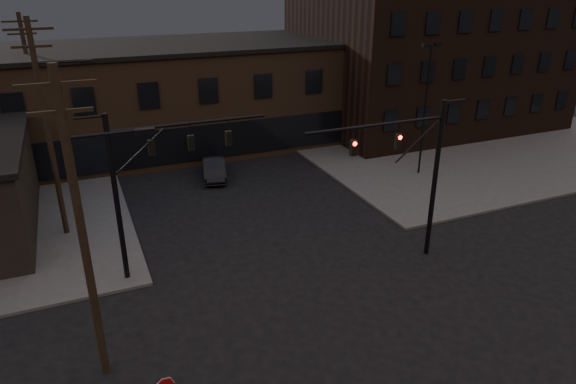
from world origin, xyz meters
The scene contains 14 objects.
ground centered at (0.00, 0.00, 0.00)m, with size 140.00×140.00×0.00m, color black.
sidewalk_ne centered at (22.00, 22.00, 0.07)m, with size 30.00×30.00×0.15m, color #474744.
building_row centered at (0.00, 28.00, 4.00)m, with size 40.00×12.00×8.00m, color #4D3929.
building_right centered at (22.00, 26.00, 7.00)m, with size 22.00×16.00×14.00m, color black.
traffic_signal_near centered at (5.36, 4.50, 4.93)m, with size 7.12×0.24×8.00m.
traffic_signal_far centered at (-6.72, 8.00, 5.01)m, with size 7.12×0.24×8.00m.
utility_pole_near centered at (-9.43, 2.00, 5.87)m, with size 3.70×0.28×11.00m.
utility_pole_mid centered at (-10.44, 14.00, 6.13)m, with size 3.70×0.28×11.50m.
utility_pole_far centered at (-11.50, 26.00, 5.78)m, with size 2.20×0.28×11.00m.
lot_light_a centered at (13.00, 14.00, 5.51)m, with size 1.50×0.28×9.14m.
lot_light_b centered at (19.00, 19.00, 5.51)m, with size 1.50×0.28×9.14m.
parked_car_lot_a centered at (17.38, 21.68, 0.92)m, with size 1.81×4.50×1.53m, color black.
parked_car_lot_b centered at (14.96, 21.26, 0.76)m, with size 1.71×4.20×1.22m, color #BDBDBF.
car_crossing centered at (-0.65, 19.18, 0.72)m, with size 1.51×4.34×1.43m, color black.
Camera 1 is at (-9.18, -13.98, 13.26)m, focal length 32.00 mm.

